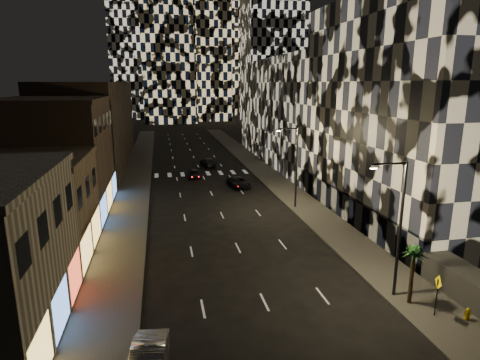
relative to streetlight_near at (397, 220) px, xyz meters
name	(u,v)px	position (x,y,z in m)	size (l,w,h in m)	color
sidewalk_left	(136,176)	(-18.35, 40.00, -5.28)	(4.00, 120.00, 0.15)	#47443F
sidewalk_right	(263,170)	(1.65, 40.00, -5.28)	(4.00, 120.00, 0.15)	#47443F
curb_left	(150,175)	(-16.25, 40.00, -5.28)	(0.20, 120.00, 0.15)	#4C4C47
curb_right	(251,171)	(-0.45, 40.00, -5.28)	(0.20, 120.00, 0.15)	#4C4C47
retail_tan	(22,212)	(-25.35, 11.00, -1.35)	(10.00, 10.00, 8.00)	#896D52
retail_brown	(58,159)	(-25.35, 23.50, 0.65)	(10.00, 15.00, 12.00)	brown
retail_filler_left	(94,125)	(-25.35, 50.00, 1.65)	(10.00, 40.00, 14.00)	brown
midrise_right	(425,112)	(11.65, 14.50, 5.65)	(16.00, 25.00, 22.00)	#232326
midrise_base	(348,207)	(3.95, 14.50, -3.85)	(0.60, 25.00, 3.00)	#383838
plinth_right	(476,291)	(4.65, -2.00, -4.35)	(2.00, 8.00, 2.00)	#383838
midrise_filler_right	(308,111)	(11.65, 47.00, 3.65)	(16.00, 40.00, 18.00)	#232326
streetlight_near	(397,220)	(0.00, 0.00, 0.00)	(2.55, 0.25, 9.00)	black
streetlight_far	(295,162)	(0.00, 20.00, 0.00)	(2.55, 0.25, 9.00)	black
car_dark_midlane	(194,174)	(-9.75, 37.26, -4.72)	(1.50, 3.74, 1.27)	black
car_dark_oncoming	(208,162)	(-6.67, 45.60, -4.64)	(1.99, 4.90, 1.42)	black
car_dark_rightlane	(239,182)	(-4.27, 30.42, -4.67)	(2.26, 4.89, 1.36)	black
fire_hydrant	(468,314)	(2.91, -3.46, -4.85)	(0.37, 0.35, 0.74)	#DFB10C
ped_sign	(438,289)	(1.29, -2.70, -3.44)	(0.30, 0.84, 2.61)	black
palm_tree	(414,256)	(0.65, -1.09, -2.03)	(1.94, 1.96, 3.84)	#47331E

